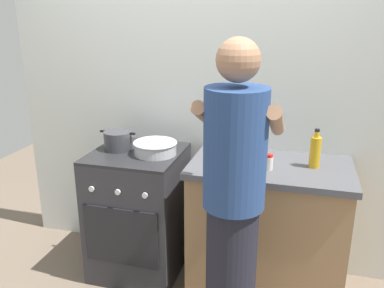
{
  "coord_description": "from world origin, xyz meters",
  "views": [
    {
      "loc": [
        0.7,
        -2.23,
        1.79
      ],
      "look_at": [
        0.05,
        0.12,
        1.0
      ],
      "focal_mm": 37.63,
      "sensor_mm": 36.0,
      "label": 1
    }
  ],
  "objects": [
    {
      "name": "person",
      "position": [
        0.42,
        -0.46,
        0.86
      ],
      "size": [
        0.41,
        0.5,
        1.7
      ],
      "color": "black",
      "rests_on": "ground"
    },
    {
      "name": "pot",
      "position": [
        -0.49,
        0.17,
        0.96
      ],
      "size": [
        0.26,
        0.19,
        0.13
      ],
      "color": "#38383D",
      "rests_on": "stove_range"
    },
    {
      "name": "spice_bottle",
      "position": [
        0.55,
        0.06,
        0.95
      ],
      "size": [
        0.04,
        0.04,
        0.1
      ],
      "color": "silver",
      "rests_on": "countertop"
    },
    {
      "name": "utensil_crock",
      "position": [
        0.31,
        0.35,
        0.99
      ],
      "size": [
        0.1,
        0.1,
        0.32
      ],
      "color": "silver",
      "rests_on": "countertop"
    },
    {
      "name": "stove_range",
      "position": [
        -0.35,
        0.15,
        0.45
      ],
      "size": [
        0.6,
        0.62,
        0.9
      ],
      "color": "#2D2D33",
      "rests_on": "ground"
    },
    {
      "name": "countertop",
      "position": [
        0.55,
        0.15,
        0.45
      ],
      "size": [
        1.0,
        0.6,
        0.9
      ],
      "color": "#99724C",
      "rests_on": "ground"
    },
    {
      "name": "back_wall",
      "position": [
        0.2,
        0.5,
        1.25
      ],
      "size": [
        3.2,
        0.1,
        2.5
      ],
      "color": "silver",
      "rests_on": "ground"
    },
    {
      "name": "ground",
      "position": [
        0.0,
        0.0,
        0.0
      ],
      "size": [
        6.0,
        6.0,
        0.0
      ],
      "primitive_type": "plane",
      "color": "#6B5B4C"
    },
    {
      "name": "mixing_bowl",
      "position": [
        -0.21,
        0.14,
        0.95
      ],
      "size": [
        0.3,
        0.3,
        0.09
      ],
      "color": "#B7B7BC",
      "rests_on": "stove_range"
    },
    {
      "name": "oil_bottle",
      "position": [
        0.81,
        0.17,
        1.0
      ],
      "size": [
        0.06,
        0.06,
        0.24
      ],
      "color": "gold",
      "rests_on": "countertop"
    }
  ]
}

